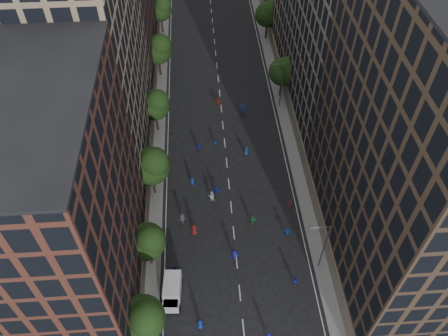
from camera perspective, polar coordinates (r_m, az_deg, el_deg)
The scene contains 36 objects.
ground at distance 75.96m, azimuth -0.12°, elevation 5.38°, with size 240.00×240.00×0.00m, color black.
sidewalk_left at distance 81.95m, azimuth -8.98°, elevation 8.48°, with size 4.00×105.00×0.15m, color slate.
sidewalk_right at distance 83.04m, azimuth 7.92°, elevation 9.22°, with size 4.00×105.00×0.15m, color slate.
bldg_left_a at distance 47.59m, azimuth -21.19°, elevation -6.07°, with size 14.00×22.00×30.00m, color #562B20.
bldg_left_b at distance 63.31m, azimuth -17.69°, elevation 12.74°, with size 14.00×26.00×34.00m, color #957E62.
bldg_left_c at distance 84.30m, azimuth -14.89°, elevation 20.01°, with size 14.00×20.00×28.00m, color #562B20.
bldg_right_a at distance 50.76m, azimuth 23.87°, elevation 2.12°, with size 14.00×30.00×36.00m, color #463425.
bldg_right_b at distance 73.01m, azimuth 15.44°, elevation 17.69°, with size 14.00×28.00×33.00m, color #6E655B.
tree_left_0 at distance 49.78m, azimuth -10.56°, elevation -18.74°, with size 5.20×5.20×8.83m.
tree_left_1 at distance 54.93m, azimuth -9.93°, elevation -9.33°, with size 4.80×4.80×8.21m.
tree_left_2 at distance 61.71m, azimuth -9.46°, elevation 0.41°, with size 5.60×5.60×9.45m.
tree_left_3 at distance 72.34m, azimuth -8.95°, elevation 8.25°, with size 5.00×5.00×8.58m.
tree_left_4 at distance 85.19m, azimuth -8.55°, elevation 15.20°, with size 5.40×5.40×9.08m.
tree_left_5 at distance 99.30m, azimuth -8.23°, elevation 19.92°, with size 4.80×4.80×8.33m.
tree_right_a at distance 79.92m, azimuth 7.85°, elevation 12.49°, with size 5.00×5.00×8.39m.
tree_right_b at distance 96.54m, azimuth 5.85°, elevation 19.49°, with size 5.20×5.20×8.83m.
streetlamp_near at distance 55.59m, azimuth 12.79°, elevation -9.78°, with size 2.64×0.22×9.06m.
streetlamp_far at distance 77.73m, azimuth 7.41°, elevation 10.99°, with size 2.64×0.22×9.06m.
cargo_van at distance 55.93m, azimuth -6.80°, elevation -15.64°, with size 2.53×4.84×2.50m.
skater_0 at distance 54.35m, azimuth -3.13°, elevation -19.73°, with size 0.85×0.56×1.75m, color navy.
skater_2 at distance 57.45m, azimuth 9.29°, elevation -14.32°, with size 0.81×0.63×1.66m, color #1620B9.
skater_3 at distance 58.43m, azimuth 1.40°, elevation -11.33°, with size 1.23×0.71×1.90m, color #13169D.
skater_4 at distance 57.89m, azimuth -6.37°, elevation -13.08°, with size 0.90×0.37×1.53m, color navy.
skater_5 at distance 61.17m, azimuth 8.23°, elevation -8.35°, with size 1.44×0.46×1.55m, color blue.
skater_6 at distance 60.72m, azimuth -3.91°, elevation -8.07°, with size 0.93×0.61×1.91m, color maroon.
skater_7 at distance 64.17m, azimuth 8.61°, elevation -4.71°, with size 0.56×0.36×1.52m, color #A31B38.
skater_8 at distance 64.14m, azimuth -1.62°, elevation -3.72°, with size 0.93×0.72×1.90m, color silver.
skater_9 at distance 61.90m, azimuth -5.46°, elevation -6.67°, with size 1.24×0.71×1.92m, color #3C3C41.
skater_10 at distance 61.59m, azimuth 3.75°, elevation -6.91°, with size 1.11×0.46×1.90m, color #227244.
skater_11 at distance 64.89m, azimuth -0.99°, elevation -3.02°, with size 1.59×0.51×1.72m, color #142DA8.
skater_12 at distance 70.60m, azimuth 2.92°, elevation 2.19°, with size 0.80×0.52×1.63m, color navy.
skater_13 at distance 65.99m, azimuth -4.14°, elevation -1.89°, with size 0.71×0.46×1.94m, color #1535B0.
skater_14 at distance 72.05m, azimuth -1.13°, elevation 3.34°, with size 0.74×0.58×1.52m, color #123F9A.
skater_15 at distance 78.20m, azimuth 2.47°, elevation 7.72°, with size 1.24×0.71×1.92m, color #1536AE.
skater_16 at distance 71.08m, azimuth -3.36°, elevation 2.62°, with size 1.02×0.43×1.75m, color #142AAA.
skater_17 at distance 79.55m, azimuth -0.76°, elevation 8.52°, with size 1.69×0.54×1.83m, color maroon.
Camera 1 is at (-3.74, -16.23, 50.93)m, focal length 35.00 mm.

